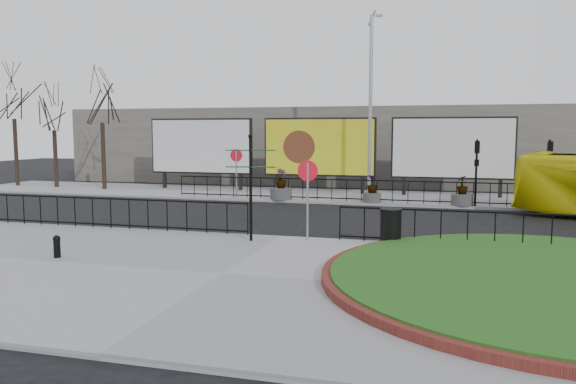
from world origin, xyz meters
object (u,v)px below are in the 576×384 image
(fingerpost_sign, at_px, (251,177))
(bollard, at_px, (57,245))
(planter_a, at_px, (281,189))
(planter_c, at_px, (462,195))
(lamp_post, at_px, (371,104))
(litter_bin, at_px, (391,227))
(billboard_mid, at_px, (319,147))
(planter_b, at_px, (372,192))

(fingerpost_sign, distance_m, bollard, 5.79)
(planter_a, bearing_deg, planter_c, 0.00)
(fingerpost_sign, relative_size, planter_a, 2.15)
(bollard, height_order, planter_c, planter_c)
(lamp_post, xyz_separation_m, bollard, (-6.40, -15.58, -4.37))
(lamp_post, distance_m, bollard, 17.40)
(litter_bin, distance_m, planter_c, 10.28)
(fingerpost_sign, distance_m, planter_c, 12.40)
(bollard, distance_m, planter_a, 14.16)
(billboard_mid, xyz_separation_m, fingerpost_sign, (0.85, -13.97, -0.50))
(fingerpost_sign, height_order, litter_bin, fingerpost_sign)
(planter_b, xyz_separation_m, planter_c, (4.09, -0.02, -0.02))
(lamp_post, xyz_separation_m, fingerpost_sign, (-2.16, -12.00, -2.72))
(fingerpost_sign, xyz_separation_m, planter_c, (6.58, 10.40, -1.52))
(lamp_post, height_order, planter_a, lamp_post)
(billboard_mid, height_order, planter_b, billboard_mid)
(litter_bin, relative_size, planter_c, 0.80)
(lamp_post, distance_m, planter_c, 6.34)
(bollard, bearing_deg, billboard_mid, 79.06)
(fingerpost_sign, height_order, planter_c, fingerpost_sign)
(billboard_mid, relative_size, litter_bin, 5.67)
(litter_bin, distance_m, planter_a, 11.78)
(billboard_mid, distance_m, planter_b, 5.27)
(planter_a, xyz_separation_m, planter_b, (4.50, 0.02, -0.03))
(litter_bin, bearing_deg, planter_c, 76.71)
(bollard, xyz_separation_m, planter_a, (2.24, 13.98, 0.18))
(billboard_mid, relative_size, fingerpost_sign, 1.89)
(fingerpost_sign, height_order, planter_a, fingerpost_sign)
(fingerpost_sign, xyz_separation_m, bollard, (-4.24, -3.58, -1.65))
(billboard_mid, height_order, litter_bin, billboard_mid)
(fingerpost_sign, relative_size, litter_bin, 3.00)
(fingerpost_sign, bearing_deg, lamp_post, 73.16)
(billboard_mid, distance_m, bollard, 18.00)
(bollard, xyz_separation_m, planter_b, (6.73, 14.00, 0.15))
(billboard_mid, bearing_deg, fingerpost_sign, -86.52)
(bollard, distance_m, litter_bin, 9.36)
(planter_a, bearing_deg, billboard_mid, 72.08)
(billboard_mid, relative_size, planter_a, 4.06)
(billboard_mid, height_order, bollard, billboard_mid)
(planter_c, bearing_deg, planter_a, -180.00)
(bollard, bearing_deg, lamp_post, 67.67)
(litter_bin, bearing_deg, billboard_mid, 110.49)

